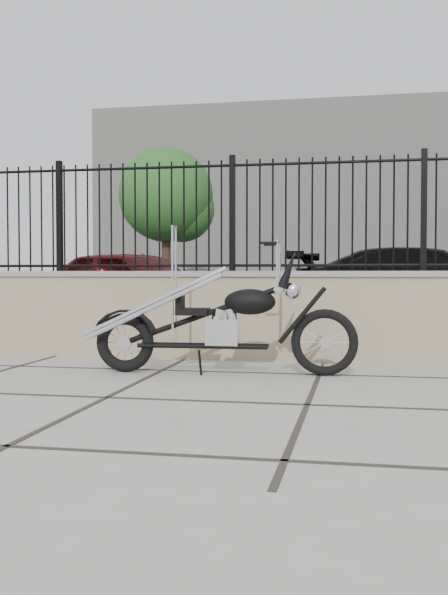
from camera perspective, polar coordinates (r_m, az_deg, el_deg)
ground_plane at (r=5.02m, az=6.82°, el=-8.75°), size 90.00×90.00×0.00m
parking_lot at (r=17.45m, az=9.90°, el=-1.10°), size 30.00×30.00×0.00m
retaining_wall at (r=7.44m, az=8.28°, el=-1.53°), size 14.00×0.36×0.96m
iron_fence at (r=7.45m, az=8.32°, el=6.79°), size 14.00×0.08×1.20m
background_building at (r=31.57m, az=10.49°, el=7.54°), size 22.00×6.00×8.00m
chopper_motorcycle at (r=6.43m, az=-0.52°, el=-0.09°), size 2.35×0.53×1.40m
car_red at (r=12.23m, az=-7.34°, el=0.83°), size 4.35×3.13×1.38m
car_black at (r=12.75m, az=16.46°, el=0.84°), size 4.98×2.45×1.39m
bollard_a at (r=10.48m, az=-3.75°, el=-0.52°), size 0.12×0.12×0.95m
tree_left at (r=22.87m, az=-4.79°, el=8.72°), size 3.06×3.06×5.16m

